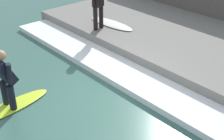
% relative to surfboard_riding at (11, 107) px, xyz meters
% --- Properties ---
extents(ground_plane, '(28.00, 28.00, 0.00)m').
position_rel_surfboard_riding_xyz_m(ground_plane, '(1.63, -1.16, -0.03)').
color(ground_plane, '#386056').
extents(concrete_ledge, '(4.40, 11.67, 0.42)m').
position_rel_surfboard_riding_xyz_m(concrete_ledge, '(5.81, -1.16, 0.18)').
color(concrete_ledge, slate).
rests_on(concrete_ledge, ground_plane).
extents(wave_foam_crest, '(1.15, 11.09, 0.17)m').
position_rel_surfboard_riding_xyz_m(wave_foam_crest, '(3.03, -1.16, 0.05)').
color(wave_foam_crest, white).
rests_on(wave_foam_crest, ground_plane).
extents(surfboard_riding, '(2.09, 0.71, 0.06)m').
position_rel_surfboard_riding_xyz_m(surfboard_riding, '(0.00, 0.00, 0.00)').
color(surfboard_riding, '#BFE02D').
rests_on(surfboard_riding, ground_plane).
extents(surfer_riding, '(0.51, 0.67, 1.44)m').
position_rel_surfboard_riding_xyz_m(surfer_riding, '(0.00, 0.00, 0.83)').
color(surfer_riding, black).
rests_on(surfer_riding, surfboard_riding).
extents(surfer_waiting_near, '(0.52, 0.27, 1.55)m').
position_rel_surfboard_riding_xyz_m(surfer_waiting_near, '(4.12, 1.72, 1.26)').
color(surfer_waiting_near, black).
rests_on(surfer_waiting_near, concrete_ledge).
extents(surfboard_waiting_near, '(0.70, 1.98, 0.06)m').
position_rel_surfboard_riding_xyz_m(surfboard_waiting_near, '(4.73, 1.75, 0.42)').
color(surfboard_waiting_near, white).
rests_on(surfboard_waiting_near, concrete_ledge).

